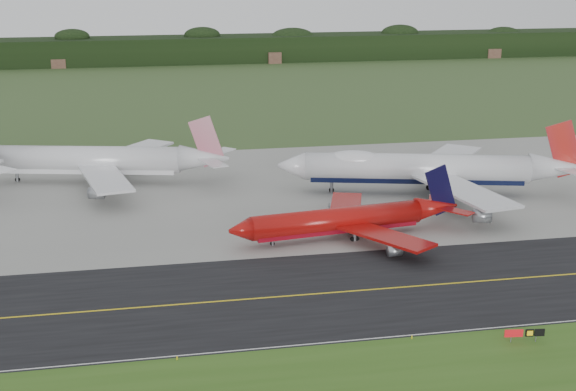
# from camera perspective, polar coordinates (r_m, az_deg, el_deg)

# --- Properties ---
(ground) EXTENTS (600.00, 600.00, 0.00)m
(ground) POSITION_cam_1_polar(r_m,az_deg,el_deg) (123.79, 4.13, -6.08)
(ground) COLOR #344C23
(ground) RESTS_ON ground
(taxiway) EXTENTS (400.00, 32.00, 0.02)m
(taxiway) POSITION_cam_1_polar(r_m,az_deg,el_deg) (120.24, 4.62, -6.79)
(taxiway) COLOR black
(taxiway) RESTS_ON ground
(apron) EXTENTS (400.00, 78.00, 0.01)m
(apron) POSITION_cam_1_polar(r_m,az_deg,el_deg) (170.81, -0.23, 0.38)
(apron) COLOR gray
(apron) RESTS_ON ground
(taxiway_centreline) EXTENTS (400.00, 0.40, 0.00)m
(taxiway_centreline) POSITION_cam_1_polar(r_m,az_deg,el_deg) (120.23, 4.62, -6.78)
(taxiway_centreline) COLOR yellow
(taxiway_centreline) RESTS_ON taxiway
(taxiway_edge_line) EXTENTS (400.00, 0.25, 0.00)m
(taxiway_edge_line) POSITION_cam_1_polar(r_m,az_deg,el_deg) (106.77, 6.84, -9.99)
(taxiway_edge_line) COLOR silver
(taxiway_edge_line) RESTS_ON taxiway
(horizon_treeline) EXTENTS (700.00, 25.00, 12.00)m
(horizon_treeline) POSITION_cam_1_polar(r_m,az_deg,el_deg) (387.53, -6.38, 10.20)
(horizon_treeline) COLOR black
(horizon_treeline) RESTS_ON ground
(jet_ba_747) EXTENTS (63.56, 51.64, 16.18)m
(jet_ba_747) POSITION_cam_1_polar(r_m,az_deg,el_deg) (169.04, 9.89, 1.89)
(jet_ba_747) COLOR silver
(jet_ba_747) RESTS_ON ground
(jet_red_737) EXTENTS (43.54, 35.20, 11.76)m
(jet_red_737) POSITION_cam_1_polar(r_m,az_deg,el_deg) (141.80, 4.39, -1.70)
(jet_red_737) COLOR #990D0B
(jet_red_737) RESTS_ON ground
(jet_star_tail) EXTENTS (57.11, 46.95, 15.18)m
(jet_star_tail) POSITION_cam_1_polar(r_m,az_deg,el_deg) (180.01, -13.22, 2.45)
(jet_star_tail) COLOR silver
(jet_star_tail) RESTS_ON ground
(taxiway_sign) EXTENTS (5.23, 0.80, 1.75)m
(taxiway_sign) POSITION_cam_1_polar(r_m,az_deg,el_deg) (108.78, 16.46, -9.37)
(taxiway_sign) COLOR slate
(taxiway_sign) RESTS_ON ground
(edge_marker_left) EXTENTS (0.16, 0.16, 0.50)m
(edge_marker_left) POSITION_cam_1_polar(r_m,az_deg,el_deg) (101.52, -7.90, -11.38)
(edge_marker_left) COLOR yellow
(edge_marker_left) RESTS_ON ground
(edge_marker_center) EXTENTS (0.16, 0.16, 0.50)m
(edge_marker_center) POSITION_cam_1_polar(r_m,az_deg,el_deg) (106.86, 8.80, -9.92)
(edge_marker_center) COLOR yellow
(edge_marker_center) RESTS_ON ground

